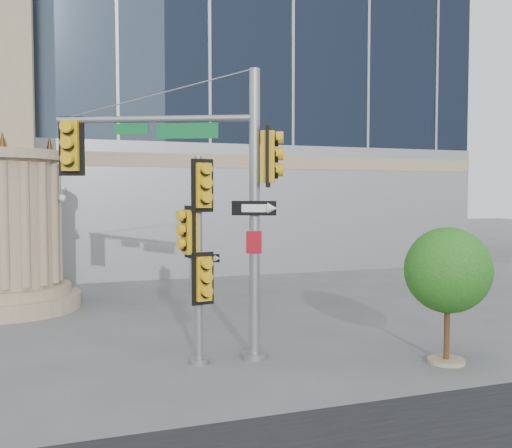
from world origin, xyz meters
name	(u,v)px	position (x,y,z in m)	size (l,w,h in m)	color
ground	(290,373)	(0.00, 0.00, 0.00)	(120.00, 120.00, 0.00)	#545456
monument	(6,138)	(-6.00, 9.00, 5.52)	(4.40, 4.40, 16.60)	gray
main_signal_pole	(203,181)	(-1.40, 1.75, 4.03)	(4.71, 2.50, 6.51)	slate
secondary_signal_pole	(199,243)	(-1.65, 1.18, 2.67)	(0.83, 0.60, 4.55)	slate
street_tree	(449,274)	(3.58, -0.47, 1.98)	(1.93, 1.88, 3.01)	gray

